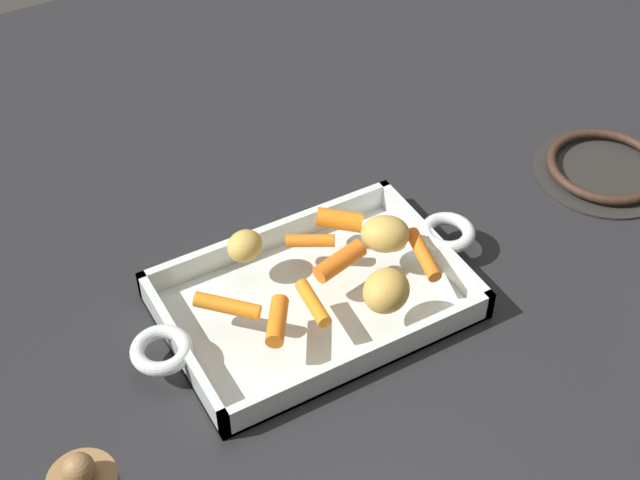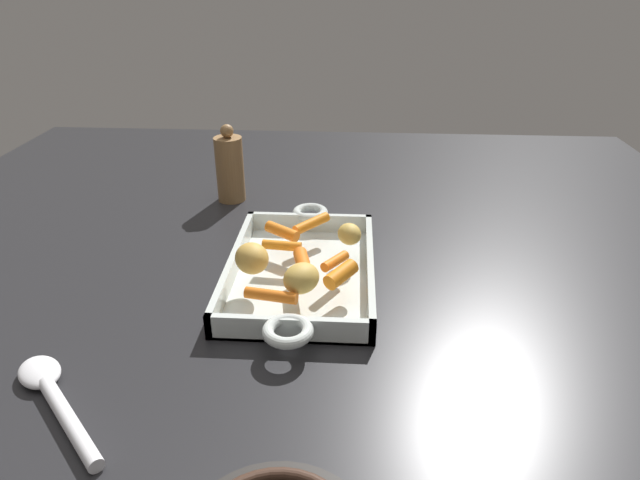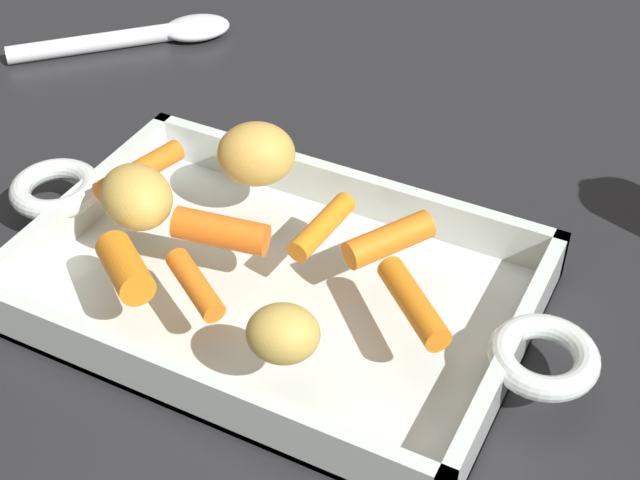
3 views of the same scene
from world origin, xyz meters
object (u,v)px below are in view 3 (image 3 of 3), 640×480
at_px(potato_halved, 136,197).
at_px(baby_carrot_northwest, 140,171).
at_px(baby_carrot_northeast, 322,226).
at_px(roasting_dish, 276,286).
at_px(baby_carrot_center_left, 221,231).
at_px(baby_carrot_short, 389,240).
at_px(serving_spoon, 149,35).
at_px(baby_carrot_southeast, 195,285).
at_px(baby_carrot_long, 125,268).
at_px(potato_whole, 256,154).
at_px(baby_carrot_center_right, 413,303).
at_px(potato_golden_large, 283,334).

bearing_deg(potato_halved, baby_carrot_northwest, -55.48).
relative_size(baby_carrot_northeast, potato_halved, 1.11).
bearing_deg(roasting_dish, baby_carrot_northwest, -12.95).
xyz_separation_m(baby_carrot_center_left, baby_carrot_short, (-0.10, -0.04, -0.00)).
bearing_deg(serving_spoon, baby_carrot_northeast, -81.42).
distance_m(baby_carrot_southeast, potato_halved, 0.08).
distance_m(baby_carrot_northwest, baby_carrot_short, 0.19).
xyz_separation_m(baby_carrot_center_left, potato_halved, (0.06, 0.00, 0.01)).
distance_m(roasting_dish, potato_halved, 0.11).
bearing_deg(baby_carrot_center_left, baby_carrot_southeast, 102.75).
bearing_deg(baby_carrot_long, baby_carrot_southeast, -167.31).
bearing_deg(baby_carrot_northwest, potato_whole, -152.91).
relative_size(baby_carrot_center_right, potato_halved, 1.29).
bearing_deg(baby_carrot_long, baby_carrot_center_right, -162.09).
bearing_deg(potato_golden_large, baby_carrot_center_right, -129.10).
height_order(baby_carrot_northwest, potato_halved, potato_halved).
xyz_separation_m(baby_carrot_center_right, baby_carrot_northwest, (0.22, -0.04, -0.00)).
height_order(roasting_dish, serving_spoon, roasting_dish).
xyz_separation_m(baby_carrot_northeast, baby_carrot_northwest, (0.14, 0.00, 0.00)).
height_order(baby_carrot_southeast, potato_whole, potato_whole).
xyz_separation_m(roasting_dish, baby_carrot_northwest, (0.12, -0.03, 0.03)).
xyz_separation_m(baby_carrot_southeast, potato_golden_large, (-0.07, 0.02, 0.01)).
bearing_deg(serving_spoon, roasting_dish, -86.93).
bearing_deg(baby_carrot_center_right, baby_carrot_center_left, -1.23).
relative_size(baby_carrot_southeast, baby_carrot_long, 1.04).
distance_m(potato_golden_large, potato_whole, 0.17).
height_order(baby_carrot_short, potato_golden_large, potato_golden_large).
bearing_deg(baby_carrot_southeast, baby_carrot_short, -134.66).
distance_m(baby_carrot_northwest, serving_spoon, 0.28).
relative_size(baby_carrot_long, baby_carrot_northwest, 0.73).
xyz_separation_m(baby_carrot_center_left, baby_carrot_center_right, (-0.13, 0.00, -0.00)).
height_order(baby_carrot_southeast, baby_carrot_long, baby_carrot_long).
xyz_separation_m(baby_carrot_short, potato_golden_large, (0.02, 0.11, 0.01)).
bearing_deg(potato_whole, baby_carrot_long, 81.59).
relative_size(baby_carrot_center_right, baby_carrot_long, 1.35).
height_order(baby_carrot_center_right, potato_halved, potato_halved).
height_order(baby_carrot_northwest, serving_spoon, baby_carrot_northwest).
bearing_deg(roasting_dish, baby_carrot_southeast, 64.50).
relative_size(potato_golden_large, potato_whole, 0.78).
bearing_deg(baby_carrot_northwest, baby_carrot_center_left, 158.83).
bearing_deg(baby_carrot_northwest, potato_golden_large, 149.26).
xyz_separation_m(baby_carrot_northeast, serving_spoon, (0.30, -0.22, -0.04)).
xyz_separation_m(baby_carrot_northeast, baby_carrot_short, (-0.04, -0.01, 0.00)).
height_order(baby_carrot_short, potato_halved, potato_halved).
xyz_separation_m(roasting_dish, baby_carrot_northeast, (-0.02, -0.03, 0.03)).
bearing_deg(baby_carrot_center_right, potato_halved, 0.40).
height_order(baby_carrot_southeast, baby_carrot_northeast, baby_carrot_southeast).
bearing_deg(roasting_dish, potato_golden_large, 122.67).
bearing_deg(baby_carrot_southeast, potato_halved, -30.88).
bearing_deg(baby_carrot_northwest, serving_spoon, -55.42).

